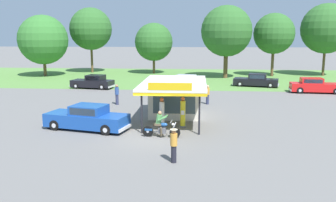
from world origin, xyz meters
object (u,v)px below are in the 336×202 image
(parked_car_second_row_spare, at_px, (93,82))
(bystander_chatting_near_pumps, at_px, (208,94))
(parked_car_back_row_centre, at_px, (316,86))
(bystander_admiring_sedan, at_px, (174,145))
(gas_pump_nearside, at_px, (162,114))
(parked_car_back_row_far_left, at_px, (256,81))
(featured_classic_sedan, at_px, (87,118))
(bystander_leaning_by_kiosk, at_px, (117,94))
(gas_pump_offside, at_px, (183,113))
(parked_car_back_row_left, at_px, (185,81))
(motorcycle_with_rider, at_px, (161,126))

(parked_car_second_row_spare, bearing_deg, bystander_chatting_near_pumps, -33.35)
(parked_car_back_row_centre, distance_m, bystander_chatting_near_pumps, 13.42)
(bystander_admiring_sedan, bearing_deg, gas_pump_nearside, 100.52)
(parked_car_back_row_far_left, bearing_deg, bystander_chatting_near_pumps, -117.61)
(featured_classic_sedan, distance_m, bystander_leaning_by_kiosk, 8.17)
(gas_pump_nearside, distance_m, bystander_leaning_by_kiosk, 8.50)
(parked_car_back_row_far_left, bearing_deg, parked_car_back_row_centre, -37.76)
(gas_pump_nearside, height_order, bystander_chatting_near_pumps, gas_pump_nearside)
(gas_pump_offside, bearing_deg, featured_classic_sedan, -170.39)
(parked_car_second_row_spare, relative_size, parked_car_back_row_left, 0.99)
(gas_pump_offside, bearing_deg, parked_car_back_row_left, 91.67)
(gas_pump_nearside, height_order, parked_car_back_row_centre, gas_pump_nearside)
(featured_classic_sedan, height_order, parked_car_back_row_far_left, featured_classic_sedan)
(gas_pump_nearside, height_order, parked_car_second_row_spare, gas_pump_nearside)
(motorcycle_with_rider, height_order, parked_car_back_row_left, motorcycle_with_rider)
(bystander_admiring_sedan, bearing_deg, parked_car_back_row_centre, 58.49)
(gas_pump_nearside, bearing_deg, bystander_leaning_by_kiosk, 122.90)
(gas_pump_nearside, distance_m, parked_car_back_row_left, 17.96)
(featured_classic_sedan, bearing_deg, parked_car_second_row_spare, 105.27)
(gas_pump_nearside, distance_m, parked_car_back_row_centre, 20.98)
(gas_pump_offside, xyz_separation_m, bystander_leaning_by_kiosk, (-5.99, 7.14, 0.01))
(gas_pump_nearside, height_order, featured_classic_sedan, gas_pump_nearside)
(bystander_admiring_sedan, bearing_deg, bystander_leaning_by_kiosk, 113.04)
(motorcycle_with_rider, xyz_separation_m, featured_classic_sedan, (-4.88, 1.40, 0.07))
(bystander_chatting_near_pumps, bearing_deg, bystander_leaning_by_kiosk, -173.86)
(featured_classic_sedan, height_order, parked_car_back_row_left, featured_classic_sedan)
(gas_pump_offside, relative_size, bystander_admiring_sedan, 1.22)
(motorcycle_with_rider, bearing_deg, parked_car_back_row_far_left, 67.62)
(parked_car_back_row_far_left, xyz_separation_m, bystander_chatting_near_pumps, (-5.93, -11.35, 0.22))
(motorcycle_with_rider, relative_size, featured_classic_sedan, 0.40)
(motorcycle_with_rider, xyz_separation_m, parked_car_back_row_left, (0.68, 20.37, 0.01))
(featured_classic_sedan, relative_size, parked_car_back_row_far_left, 1.05)
(parked_car_back_row_left, relative_size, parked_car_back_row_centre, 0.92)
(parked_car_back_row_left, xyz_separation_m, bystander_chatting_near_pumps, (2.34, -9.97, 0.23))
(parked_car_second_row_spare, height_order, parked_car_back_row_centre, parked_car_back_row_centre)
(featured_classic_sedan, distance_m, bystander_chatting_near_pumps, 11.98)
(parked_car_second_row_spare, height_order, parked_car_back_row_left, parked_car_second_row_spare)
(parked_car_back_row_left, bearing_deg, parked_car_back_row_far_left, 9.47)
(gas_pump_offside, height_order, bystander_admiring_sedan, gas_pump_offside)
(gas_pump_offside, height_order, parked_car_back_row_centre, gas_pump_offside)
(parked_car_back_row_centre, bearing_deg, bystander_admiring_sedan, -121.51)
(gas_pump_offside, xyz_separation_m, parked_car_back_row_centre, (13.17, 15.12, -0.22))
(parked_car_back_row_far_left, relative_size, bystander_chatting_near_pumps, 3.24)
(parked_car_second_row_spare, xyz_separation_m, bystander_chatting_near_pumps, (12.63, -8.31, 0.21))
(gas_pump_nearside, xyz_separation_m, bystander_chatting_near_pumps, (3.19, 7.98, 0.00))
(parked_car_second_row_spare, bearing_deg, featured_classic_sedan, -74.73)
(featured_classic_sedan, xyz_separation_m, parked_car_second_row_spare, (-4.73, 17.32, -0.04))
(gas_pump_offside, relative_size, parked_car_back_row_far_left, 0.37)
(bystander_leaning_by_kiosk, bearing_deg, parked_car_back_row_centre, 22.62)
(parked_car_back_row_far_left, xyz_separation_m, bystander_leaning_by_kiosk, (-13.74, -12.19, 0.26))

